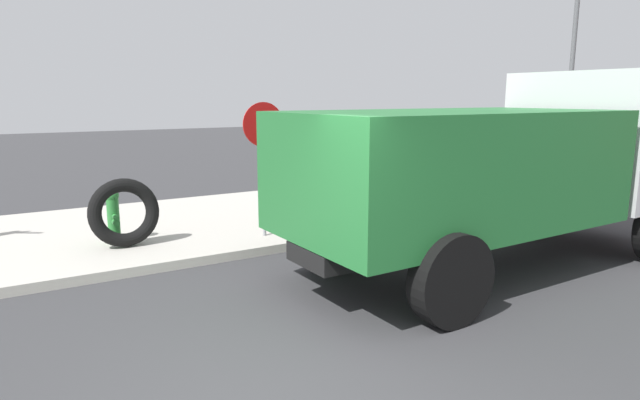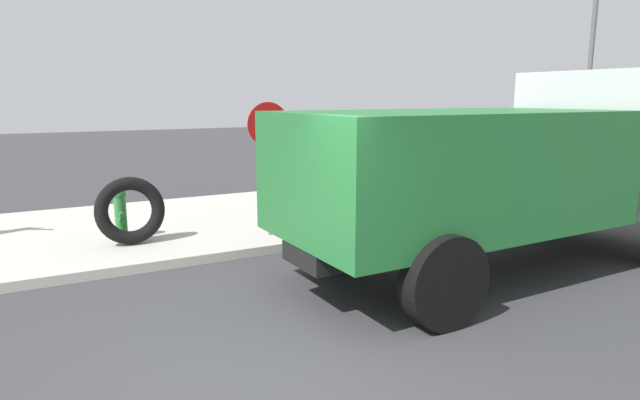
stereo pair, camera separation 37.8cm
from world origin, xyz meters
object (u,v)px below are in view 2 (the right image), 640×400
object	(u,v)px
stop_sign	(268,144)
dump_truck_green	(516,163)
loose_tire	(130,211)
street_light_pole	(589,77)
fire_hydrant	(120,212)

from	to	relation	value
stop_sign	dump_truck_green	world-z (taller)	dump_truck_green
loose_tire	stop_sign	distance (m)	2.57
dump_truck_green	street_light_pole	xyz separation A→B (m)	(6.15, 3.34, 1.45)
fire_hydrant	dump_truck_green	distance (m)	6.55
stop_sign	dump_truck_green	xyz separation A→B (m)	(2.78, -2.96, -0.17)
fire_hydrant	loose_tire	world-z (taller)	loose_tire
fire_hydrant	dump_truck_green	bearing A→B (deg)	-37.19
fire_hydrant	stop_sign	world-z (taller)	stop_sign
fire_hydrant	dump_truck_green	size ratio (longest dim) A/B	0.13
street_light_pole	fire_hydrant	bearing A→B (deg)	177.08
loose_tire	street_light_pole	distance (m)	11.45
loose_tire	street_light_pole	size ratio (longest dim) A/B	0.19
dump_truck_green	street_light_pole	distance (m)	7.14
stop_sign	street_light_pole	size ratio (longest dim) A/B	0.40
fire_hydrant	dump_truck_green	xyz separation A→B (m)	(5.16, -3.91, 0.97)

